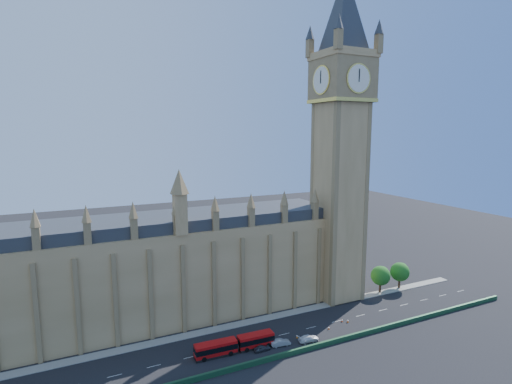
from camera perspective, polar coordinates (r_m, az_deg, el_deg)
name	(u,v)px	position (r m, az deg, el deg)	size (l,w,h in m)	color
ground	(240,345)	(100.83, -2.36, -21.01)	(400.00, 400.00, 0.00)	black
palace_westminster	(115,275)	(109.31, -19.55, -11.12)	(120.00, 20.00, 28.00)	#9C7C4B
elizabeth_tower	(341,115)	(119.20, 12.06, 10.68)	(20.59, 20.59, 105.00)	#9C7C4B
bridge_parapet	(256,362)	(93.45, -0.02, -23.17)	(160.00, 0.60, 1.20)	#1E4C2D
kerb_north	(225,327)	(108.56, -4.43, -18.70)	(160.00, 3.00, 0.16)	gray
tree_east_near	(381,275)	(132.84, 17.42, -11.25)	(6.00, 6.00, 8.50)	#382619
tree_east_far	(400,271)	(138.17, 19.90, -10.60)	(6.00, 6.00, 8.50)	#382619
red_bus	(235,345)	(97.66, -3.03, -20.94)	(18.89, 3.73, 3.19)	#BB0C0D
car_grey	(262,348)	(98.36, 0.88, -21.39)	(1.55, 3.84, 1.31)	#3E4046
car_silver	(281,342)	(100.39, 3.54, -20.66)	(1.63, 4.68, 1.54)	#989B9F
car_white	(309,338)	(102.70, 7.54, -20.03)	(2.08, 5.11, 1.48)	white
cone_a	(348,321)	(113.26, 12.99, -17.51)	(0.50, 0.50, 0.79)	black
cone_b	(297,336)	(103.97, 5.88, -19.83)	(0.63, 0.63, 0.80)	black
cone_c	(329,328)	(108.92, 10.36, -18.58)	(0.42, 0.42, 0.66)	black
cone_d	(342,320)	(113.26, 12.21, -17.50)	(0.52, 0.52, 0.73)	black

